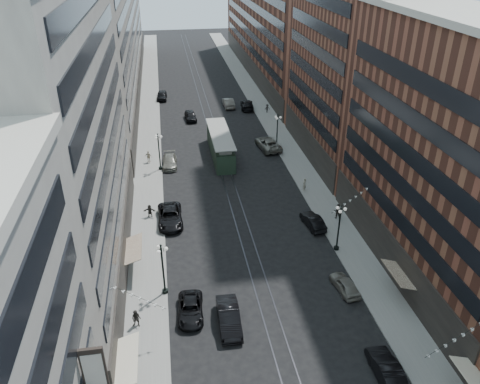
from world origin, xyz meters
TOP-DOWN VIEW (x-y plane):
  - ground at (0.00, 60.00)m, footprint 220.00×220.00m
  - sidewalk_west at (-11.00, 70.00)m, footprint 4.00×180.00m
  - sidewalk_east at (11.00, 70.00)m, footprint 4.00×180.00m
  - rail_west at (-0.70, 70.00)m, footprint 0.12×180.00m
  - rail_east at (0.70, 70.00)m, footprint 0.12×180.00m
  - building_west_mid at (-17.00, 33.00)m, footprint 8.00×36.00m
  - building_west_far at (-17.00, 96.00)m, footprint 8.00×90.00m
  - building_east_mid at (17.00, 28.00)m, footprint 8.00×30.00m
  - building_east_tower at (17.00, 56.00)m, footprint 8.00×26.00m
  - building_east_far at (17.00, 105.00)m, footprint 8.00×72.00m
  - lamppost_sw_far at (-9.20, 28.00)m, footprint 1.03×1.14m
  - lamppost_sw_mid at (-9.20, 55.00)m, footprint 1.03×1.14m
  - lamppost_se_far at (9.20, 32.00)m, footprint 1.03×1.14m
  - lamppost_se_mid at (9.20, 60.00)m, footprint 1.03×1.14m
  - streetcar at (0.00, 58.50)m, footprint 2.99×13.52m
  - car_2 at (-7.01, 24.74)m, footprint 2.53×4.94m
  - car_4 at (7.77, 25.68)m, footprint 2.12×4.22m
  - car_5 at (-3.81, 22.98)m, footprint 1.91×5.27m
  - pedestrian_2 at (-11.70, 23.98)m, footprint 0.92×0.67m
  - car_7 at (-8.28, 40.52)m, footprint 2.85×6.12m
  - car_8 at (-7.84, 56.15)m, footprint 2.26×5.18m
  - car_9 at (-8.40, 88.44)m, footprint 2.33×5.11m
  - car_10 at (8.08, 36.95)m, footprint 2.13×4.60m
  - car_11 at (7.79, 59.99)m, footprint 3.69×6.60m
  - car_12 at (7.94, 79.88)m, footprint 2.94×5.99m
  - car_13 at (-3.43, 75.18)m, footprint 2.18×4.89m
  - car_14 at (4.50, 81.46)m, footprint 1.95×5.30m
  - pedestrian_5 at (-10.65, 42.06)m, footprint 1.51×0.66m
  - pedestrian_6 at (-10.86, 57.64)m, footprint 1.15×0.78m
  - pedestrian_7 at (11.42, 38.09)m, footprint 1.02×0.77m
  - pedestrian_8 at (9.50, 45.42)m, footprint 0.76×0.74m
  - pedestrian_9 at (11.28, 76.63)m, footprint 1.10×0.66m
  - car_extra_0 at (7.31, 15.55)m, footprint 1.79×4.87m

SIDE VIEW (x-z plane):
  - ground at x=0.00m, z-range 0.00..0.00m
  - rail_west at x=-0.70m, z-range 0.00..0.02m
  - rail_east at x=0.70m, z-range 0.00..0.02m
  - sidewalk_west at x=-11.00m, z-range 0.00..0.15m
  - sidewalk_east at x=11.00m, z-range 0.00..0.15m
  - car_2 at x=-7.01m, z-range 0.00..1.34m
  - car_4 at x=7.77m, z-range 0.00..1.38m
  - car_10 at x=8.08m, z-range 0.00..1.46m
  - car_8 at x=-7.84m, z-range 0.00..1.48m
  - car_extra_0 at x=7.31m, z-range 0.00..1.59m
  - car_13 at x=-3.43m, z-range 0.00..1.63m
  - car_12 at x=7.94m, z-range 0.00..1.68m
  - car_7 at x=-8.28m, z-range 0.00..1.69m
  - car_9 at x=-8.40m, z-range 0.00..1.70m
  - car_5 at x=-3.81m, z-range 0.00..1.73m
  - car_14 at x=4.50m, z-range 0.00..1.73m
  - car_11 at x=7.79m, z-range 0.00..1.74m
  - pedestrian_5 at x=-10.65m, z-range 0.15..1.72m
  - pedestrian_9 at x=11.28m, z-range 0.15..1.74m
  - pedestrian_2 at x=-11.70m, z-range 0.15..1.85m
  - pedestrian_8 at x=9.50m, z-range 0.15..1.90m
  - pedestrian_6 at x=-10.86m, z-range 0.15..1.94m
  - pedestrian_7 at x=11.42m, z-range 0.15..2.03m
  - streetcar at x=0.00m, z-range -0.14..3.60m
  - lamppost_sw_far at x=-9.20m, z-range 0.34..5.86m
  - lamppost_sw_mid at x=-9.20m, z-range 0.34..5.86m
  - lamppost_se_far at x=9.20m, z-range 0.34..5.86m
  - lamppost_se_mid at x=9.20m, z-range 0.34..5.86m
  - building_east_mid at x=17.00m, z-range 0.00..24.00m
  - building_east_far at x=17.00m, z-range 0.00..24.00m
  - building_west_far at x=-17.00m, z-range 0.00..26.00m
  - building_west_mid at x=-17.00m, z-range 0.00..28.00m
  - building_east_tower at x=17.00m, z-range 0.00..42.00m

